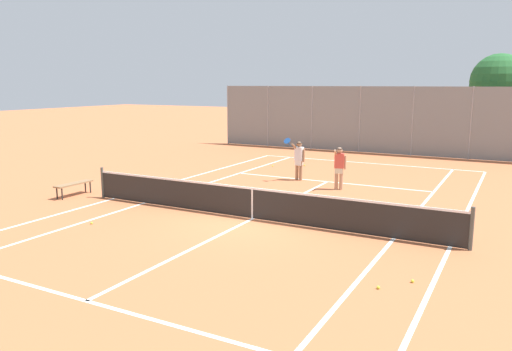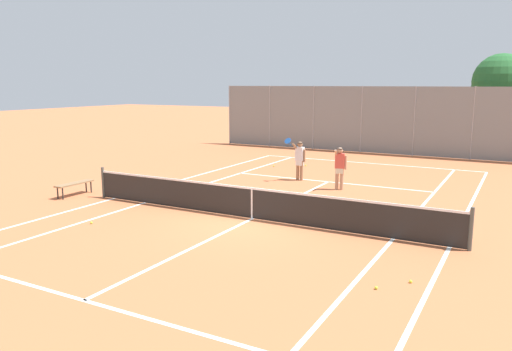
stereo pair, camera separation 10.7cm
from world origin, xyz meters
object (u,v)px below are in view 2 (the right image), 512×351
loose_tennis_ball_2 (274,166)px  loose_tennis_ball_3 (411,281)px  tennis_net (252,202)px  loose_tennis_ball_1 (306,165)px  loose_tennis_ball_4 (91,223)px  courtside_bench (74,184)px  player_far_right (340,166)px  loose_tennis_ball_0 (376,288)px  tree_behind_left (499,83)px  player_far_left (300,158)px

loose_tennis_ball_2 → loose_tennis_ball_3: size_ratio=1.00×
tennis_net → loose_tennis_ball_1: (-2.33, 9.57, -0.48)m
loose_tennis_ball_4 → courtside_bench: bearing=144.4°
player_far_right → courtside_bench: player_far_right is taller
player_far_right → loose_tennis_ball_0: (3.71, -8.49, -0.88)m
player_far_right → tree_behind_left: (4.44, 13.29, 3.03)m
player_far_right → loose_tennis_ball_3: bearing=-61.6°
loose_tennis_ball_0 → loose_tennis_ball_4: 8.39m
player_far_left → tree_behind_left: bearing=62.1°
loose_tennis_ball_0 → loose_tennis_ball_3: bearing=50.7°
loose_tennis_ball_0 → tree_behind_left: size_ratio=0.01×
player_far_right → loose_tennis_ball_1: player_far_right is taller
player_far_right → loose_tennis_ball_2: size_ratio=24.24×
loose_tennis_ball_3 → player_far_left: bearing=125.5°
loose_tennis_ball_1 → tree_behind_left: 12.37m
tree_behind_left → loose_tennis_ball_3: bearing=-90.5°
player_far_left → loose_tennis_ball_2: size_ratio=26.88×
player_far_right → loose_tennis_ball_2: (-4.52, 3.56, -0.88)m
player_far_right → loose_tennis_ball_0: player_far_right is taller
player_far_left → tree_behind_left: tree_behind_left is taller
loose_tennis_ball_0 → courtside_bench: bearing=165.4°
loose_tennis_ball_3 → loose_tennis_ball_4: same height
loose_tennis_ball_3 → loose_tennis_ball_4: 8.89m
player_far_right → tree_behind_left: bearing=71.5°
tennis_net → loose_tennis_ball_3: size_ratio=181.82×
loose_tennis_ball_4 → loose_tennis_ball_0: bearing=-4.6°
loose_tennis_ball_2 → loose_tennis_ball_3: same height
tennis_net → loose_tennis_ball_4: tennis_net is taller
loose_tennis_ball_2 → tree_behind_left: bearing=47.3°
loose_tennis_ball_4 → loose_tennis_ball_1: bearing=83.3°
loose_tennis_ball_4 → player_far_left: bearing=73.6°
tennis_net → loose_tennis_ball_0: bearing=-35.8°
loose_tennis_ball_0 → loose_tennis_ball_1: 14.64m
tennis_net → loose_tennis_ball_2: size_ratio=181.82×
loose_tennis_ball_1 → courtside_bench: courtside_bench is taller
loose_tennis_ball_0 → loose_tennis_ball_1: (-6.93, 12.89, 0.00)m
loose_tennis_ball_0 → loose_tennis_ball_2: 14.60m
tree_behind_left → tennis_net: bearing=-106.1°
loose_tennis_ball_0 → loose_tennis_ball_3: same height
loose_tennis_ball_0 → loose_tennis_ball_3: (0.52, 0.64, 0.00)m
tennis_net → courtside_bench: 7.06m
loose_tennis_ball_4 → loose_tennis_ball_3: bearing=-0.2°
courtside_bench → player_far_right: bearing=34.5°
tennis_net → loose_tennis_ball_3: bearing=-27.6°
courtside_bench → loose_tennis_ball_4: bearing=-35.6°
player_far_right → loose_tennis_ball_0: size_ratio=24.24×
loose_tennis_ball_2 → loose_tennis_ball_0: bearing=-55.7°
loose_tennis_ball_1 → loose_tennis_ball_3: 14.34m
loose_tennis_ball_4 → player_far_right: bearing=59.2°
loose_tennis_ball_3 → loose_tennis_ball_1: bearing=121.3°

